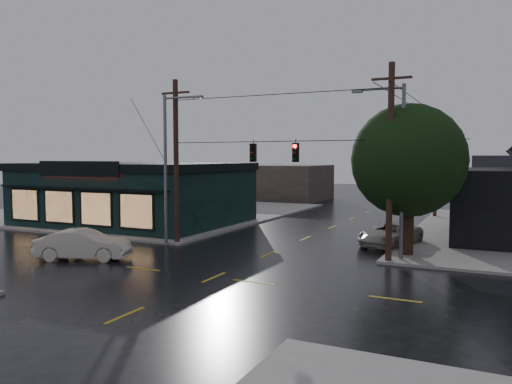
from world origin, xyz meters
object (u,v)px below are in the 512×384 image
at_px(sedan_cream, 83,245).
at_px(suv_silver, 390,234).
at_px(utility_pole_nw, 177,244).
at_px(utility_pole_ne, 388,263).
at_px(corner_tree, 408,161).

xyz_separation_m(sedan_cream, suv_silver, (13.85, 11.21, -0.09)).
xyz_separation_m(utility_pole_nw, utility_pole_ne, (13.00, 0.00, 0.00)).
bearing_deg(sedan_cream, suv_silver, -73.66).
relative_size(utility_pole_nw, utility_pole_ne, 1.00).
height_order(corner_tree, suv_silver, corner_tree).
height_order(sedan_cream, suv_silver, sedan_cream).
xyz_separation_m(utility_pole_ne, suv_silver, (-0.88, 5.12, 0.71)).
xyz_separation_m(utility_pole_nw, suv_silver, (12.12, 5.12, 0.71)).
relative_size(sedan_cream, suv_silver, 0.95).
distance_m(utility_pole_ne, sedan_cream, 15.96).
bearing_deg(utility_pole_nw, suv_silver, 22.91).
relative_size(corner_tree, suv_silver, 1.60).
xyz_separation_m(utility_pole_nw, sedan_cream, (-1.73, -6.09, 0.80)).
height_order(corner_tree, utility_pole_ne, corner_tree).
bearing_deg(sedan_cream, utility_pole_nw, -38.54).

